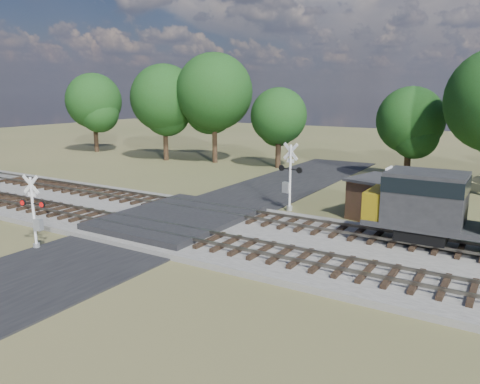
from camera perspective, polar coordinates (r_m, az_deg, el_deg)
The scene contains 10 objects.
ground at distance 27.71m, azimuth -8.12°, elevation -4.16°, with size 160.00×160.00×0.00m, color #4C522B.
ballast_bed at distance 23.36m, azimuth 12.19°, elevation -7.06°, with size 140.00×10.00×0.30m, color gray.
road at distance 27.70m, azimuth -8.12°, elevation -4.08°, with size 7.00×60.00×0.08m, color black.
crossing_panel at distance 28.00m, azimuth -7.49°, elevation -3.30°, with size 7.00×9.00×0.62m, color #262628.
track_near at distance 24.23m, azimuth -5.42°, elevation -5.47°, with size 140.00×2.60×0.33m.
track_far at distance 28.23m, azimuth 0.66°, elevation -2.86°, with size 140.00×2.60×0.33m.
crossing_signal_near at distance 25.30m, azimuth -23.69°, elevation -2.99°, with size 1.50×0.42×3.77m.
crossing_signal_far at distance 30.78m, azimuth 5.97°, elevation 1.14°, with size 1.81×0.47×4.51m.
equipment_shed at distance 30.01m, azimuth 17.22°, elevation -0.77°, with size 4.60×4.60×2.55m.
treeline at distance 42.60m, azimuth 18.39°, elevation 10.42°, with size 81.58×11.86×11.81m.
Camera 1 is at (17.03, -20.44, 7.75)m, focal length 35.00 mm.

